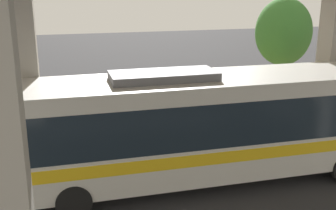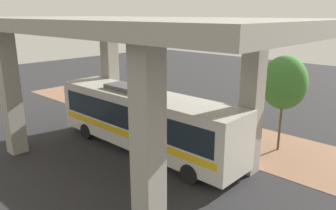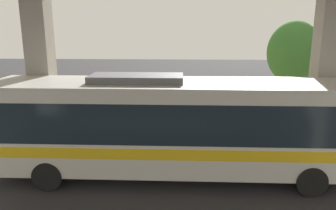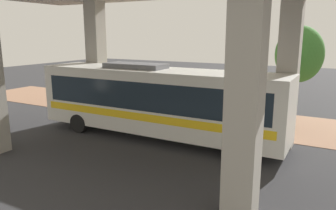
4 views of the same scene
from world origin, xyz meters
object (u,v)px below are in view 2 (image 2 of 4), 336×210
at_px(bus, 144,118).
at_px(street_tree_near, 284,83).
at_px(planter_back, 205,132).
at_px(planter_middle, 187,121).
at_px(fire_hydrant, 149,113).
at_px(planter_front, 145,113).

relative_size(bus, street_tree_near, 2.27).
height_order(planter_back, street_tree_near, street_tree_near).
xyz_separation_m(planter_middle, street_tree_near, (-1.61, 5.72, 3.17)).
bearing_deg(planter_middle, fire_hydrant, -93.95).
distance_m(planter_middle, street_tree_near, 6.74).
bearing_deg(planter_front, street_tree_near, 104.38).
bearing_deg(planter_middle, planter_back, 68.24).
bearing_deg(street_tree_near, planter_back, -55.44).
xyz_separation_m(fire_hydrant, street_tree_near, (-1.33, 9.72, 3.53)).
height_order(bus, planter_middle, bus).
height_order(bus, street_tree_near, street_tree_near).
height_order(planter_middle, street_tree_near, street_tree_near).
bearing_deg(street_tree_near, planter_middle, -74.30).
distance_m(planter_middle, planter_back, 2.31).
bearing_deg(street_tree_near, fire_hydrant, -82.19).
relative_size(planter_front, planter_back, 1.00).
bearing_deg(fire_hydrant, planter_middle, 86.05).
bearing_deg(bus, planter_back, 143.65).
xyz_separation_m(planter_front, planter_middle, (-0.72, 3.38, 0.00)).
bearing_deg(planter_front, bus, 46.48).
xyz_separation_m(bus, planter_front, (-3.14, -3.31, -1.11)).
bearing_deg(bus, planter_front, -133.52).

